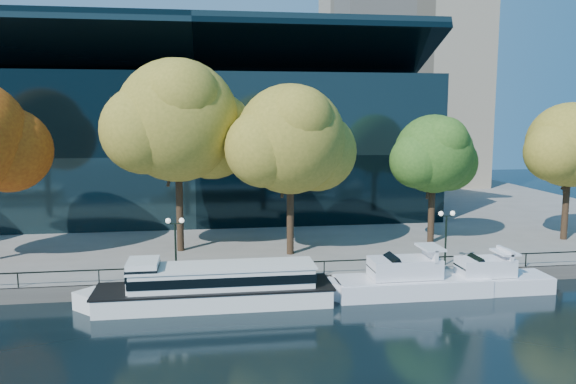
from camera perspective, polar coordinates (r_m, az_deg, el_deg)
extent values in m
plane|color=black|center=(35.81, -3.24, -11.70)|extent=(160.00, 160.00, 0.00)
cube|color=slate|center=(71.11, -5.84, -1.43)|extent=(90.00, 67.00, 1.00)
cube|color=#47443F|center=(38.54, -3.65, -9.48)|extent=(90.00, 0.25, 1.00)
cube|color=black|center=(38.32, -3.69, -7.32)|extent=(88.20, 0.08, 0.08)
cube|color=black|center=(38.46, -3.69, -8.04)|extent=(0.07, 0.07, 0.90)
cube|color=black|center=(65.74, -9.25, 4.33)|extent=(50.00, 24.00, 16.00)
cube|color=black|center=(61.86, -9.51, 12.91)|extent=(50.00, 17.14, 7.86)
cube|color=white|center=(36.47, -7.43, -10.44)|extent=(14.59, 3.54, 1.15)
cube|color=black|center=(36.29, -7.45, -9.55)|extent=(14.88, 3.61, 0.13)
cube|color=white|center=(37.12, -18.96, -10.48)|extent=(2.93, 2.93, 1.15)
cube|color=white|center=(36.10, -6.63, -8.53)|extent=(11.38, 2.91, 1.25)
cube|color=black|center=(36.09, -6.63, -8.45)|extent=(11.53, 2.98, 0.57)
cube|color=white|center=(35.92, -6.65, -7.50)|extent=(11.67, 3.05, 0.10)
cube|color=white|center=(36.23, -14.48, -8.16)|extent=(1.88, 2.48, 1.88)
cube|color=black|center=(36.17, -14.50, -7.85)|extent=(1.93, 2.55, 0.73)
cube|color=white|center=(38.94, 12.42, -9.34)|extent=(10.27, 2.93, 1.17)
cube|color=white|center=(37.49, 4.95, -9.86)|extent=(2.25, 2.25, 1.17)
cube|color=white|center=(38.77, 12.45, -8.48)|extent=(10.06, 2.87, 0.08)
cube|color=white|center=(38.40, 11.75, -7.52)|extent=(4.62, 2.20, 1.27)
cube|color=black|center=(37.94, 9.85, -7.50)|extent=(2.02, 2.11, 1.60)
cube|color=white|center=(38.79, 14.23, -6.02)|extent=(0.24, 2.29, 0.78)
cube|color=white|center=(38.70, 14.25, -5.46)|extent=(1.37, 2.29, 0.15)
cube|color=white|center=(41.09, 19.83, -8.77)|extent=(8.17, 2.54, 1.09)
cube|color=white|center=(39.38, 14.51, -9.28)|extent=(2.00, 2.00, 1.09)
cube|color=white|center=(40.94, 19.87, -8.02)|extent=(8.01, 2.49, 0.07)
cube|color=white|center=(40.58, 19.40, -7.16)|extent=(3.68, 1.91, 1.18)
cube|color=black|center=(40.08, 18.05, -7.15)|extent=(1.66, 1.83, 1.37)
cube|color=white|center=(41.03, 21.18, -5.85)|extent=(0.23, 1.98, 0.73)
cube|color=white|center=(41.01, 21.19, -5.72)|extent=(1.27, 1.98, 0.14)
sphere|color=#92300B|center=(47.38, -26.53, 3.85)|extent=(6.43, 6.43, 6.43)
cylinder|color=black|center=(45.92, -10.97, -0.74)|extent=(0.56, 0.56, 8.42)
cylinder|color=black|center=(45.73, -10.44, 3.41)|extent=(1.30, 1.98, 4.20)
cylinder|color=black|center=(45.30, -11.60, 2.95)|extent=(1.19, 1.35, 3.76)
sphere|color=olive|center=(45.42, -11.18, 7.16)|extent=(9.73, 9.73, 9.73)
sphere|color=olive|center=(46.85, -7.77, 5.77)|extent=(7.29, 7.29, 7.29)
sphere|color=olive|center=(44.65, -14.35, 6.11)|extent=(6.81, 6.81, 6.81)
sphere|color=olive|center=(43.46, -10.72, 9.38)|extent=(5.84, 5.84, 5.84)
cylinder|color=black|center=(44.09, 0.23, -1.71)|extent=(0.56, 0.56, 7.27)
cylinder|color=black|center=(43.97, 0.84, 2.02)|extent=(1.17, 1.76, 3.64)
cylinder|color=black|center=(43.38, -0.23, 1.59)|extent=(1.07, 1.21, 3.25)
sphere|color=olive|center=(43.51, 0.23, 5.39)|extent=(8.52, 8.52, 8.52)
sphere|color=olive|center=(45.22, 2.94, 4.12)|extent=(6.39, 6.39, 6.39)
sphere|color=olive|center=(42.43, -2.45, 4.45)|extent=(5.96, 5.96, 5.96)
sphere|color=olive|center=(41.85, 1.16, 7.33)|extent=(5.11, 5.11, 5.11)
cylinder|color=black|center=(49.72, 14.38, -1.52)|extent=(0.56, 0.56, 6.13)
cylinder|color=black|center=(49.76, 14.91, 1.27)|extent=(1.04, 1.54, 3.09)
cylinder|color=black|center=(48.98, 14.17, 0.93)|extent=(0.95, 1.07, 2.76)
sphere|color=#2A541A|center=(49.19, 14.56, 3.77)|extent=(6.65, 6.65, 6.65)
sphere|color=#2A541A|center=(50.89, 15.99, 2.91)|extent=(4.99, 4.99, 4.99)
sphere|color=#2A541A|center=(47.99, 13.01, 3.12)|extent=(4.65, 4.65, 4.65)
sphere|color=#2A541A|center=(48.03, 15.59, 5.03)|extent=(3.99, 3.99, 3.99)
cylinder|color=black|center=(55.07, 26.39, -0.91)|extent=(0.56, 0.56, 6.69)
cylinder|color=black|center=(55.22, 26.87, 1.83)|extent=(1.10, 1.65, 3.36)
cylinder|color=black|center=(54.32, 26.38, 1.52)|extent=(1.01, 1.14, 3.00)
sphere|color=olive|center=(54.60, 26.72, 4.30)|extent=(7.34, 7.34, 7.34)
sphere|color=olive|center=(52.99, 25.50, 3.69)|extent=(5.14, 5.14, 5.14)
cylinder|color=black|center=(39.28, -11.34, -5.81)|extent=(0.14, 0.14, 3.60)
cube|color=black|center=(38.88, -11.42, -3.16)|extent=(0.90, 0.06, 0.06)
sphere|color=white|center=(38.87, -12.09, -2.88)|extent=(0.36, 0.36, 0.36)
sphere|color=white|center=(38.82, -10.76, -2.86)|extent=(0.36, 0.36, 0.36)
cylinder|color=black|center=(42.83, 15.72, -4.80)|extent=(0.14, 0.14, 3.60)
cube|color=black|center=(42.47, 15.82, -2.37)|extent=(0.90, 0.06, 0.06)
sphere|color=white|center=(42.25, 15.27, -2.12)|extent=(0.36, 0.36, 0.36)
sphere|color=white|center=(42.62, 16.38, -2.08)|extent=(0.36, 0.36, 0.36)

